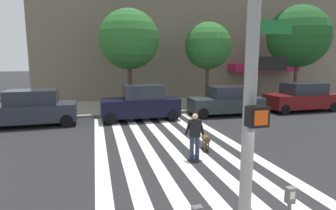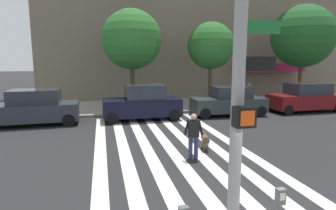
{
  "view_description": "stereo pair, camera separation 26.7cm",
  "coord_description": "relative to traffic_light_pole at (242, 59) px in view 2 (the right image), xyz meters",
  "views": [
    {
      "loc": [
        -3.27,
        -4.14,
        3.51
      ],
      "look_at": [
        -0.33,
        7.12,
        1.6
      ],
      "focal_mm": 29.96,
      "sensor_mm": 36.0,
      "label": 1
    },
    {
      "loc": [
        -3.01,
        -4.2,
        3.51
      ],
      "look_at": [
        -0.33,
        7.12,
        1.6
      ],
      "focal_mm": 29.96,
      "sensor_mm": 36.0,
      "label": 2
    }
  ],
  "objects": [
    {
      "name": "street_tree_further",
      "position": [
        13.52,
        15.83,
        1.73
      ],
      "size": [
        4.8,
        4.8,
        7.51
      ],
      "color": "#4C3823",
      "rests_on": "sidewalk_far"
    },
    {
      "name": "sidewalk_far",
      "position": [
        1.17,
        16.85,
        -3.45
      ],
      "size": [
        80.0,
        6.0,
        0.15
      ],
      "primitive_type": "cube",
      "color": "#9F988D",
      "rests_on": "ground_plane"
    },
    {
      "name": "street_tree_middle",
      "position": [
        5.83,
        15.63,
        0.92
      ],
      "size": [
        3.33,
        3.33,
        5.97
      ],
      "color": "#4C3823",
      "rests_on": "sidewalk_far"
    },
    {
      "name": "street_tree_nearest",
      "position": [
        0.2,
        15.61,
        1.27
      ],
      "size": [
        3.98,
        3.98,
        6.65
      ],
      "color": "#4C3823",
      "rests_on": "sidewalk_far"
    },
    {
      "name": "dog_on_leash",
      "position": [
        2.01,
        6.49,
        -3.08
      ],
      "size": [
        0.37,
        0.97,
        0.65
      ],
      "color": "brown",
      "rests_on": "ground_plane"
    },
    {
      "name": "parked_car_behind_first",
      "position": [
        0.43,
        12.59,
        -2.56
      ],
      "size": [
        4.49,
        1.98,
        2.04
      ],
      "color": "black",
      "rests_on": "ground_plane"
    },
    {
      "name": "ground_plane",
      "position": [
        1.17,
        7.28,
        -3.52
      ],
      "size": [
        160.0,
        160.0,
        0.0
      ],
      "primitive_type": "plane",
      "color": "#232326"
    },
    {
      "name": "traffic_light_pole",
      "position": [
        0.0,
        0.0,
        0.0
      ],
      "size": [
        0.74,
        0.46,
        5.8
      ],
      "color": "gray",
      "rests_on": "sidewalk_near"
    },
    {
      "name": "pedestrian_bystander",
      "position": [
        8.44,
        14.68,
        -2.44
      ],
      "size": [
        0.6,
        0.52,
        1.64
      ],
      "color": "#282D4C",
      "rests_on": "sidewalk_far"
    },
    {
      "name": "pedestrian_dog_walker",
      "position": [
        1.23,
        5.59,
        -2.59
      ],
      "size": [
        0.71,
        0.31,
        1.64
      ],
      "color": "#282D4C",
      "rests_on": "ground_plane"
    },
    {
      "name": "crosswalk_stripes",
      "position": [
        0.7,
        7.28,
        -3.52
      ],
      "size": [
        5.85,
        12.54,
        0.01
      ],
      "color": "silver",
      "rests_on": "ground_plane"
    },
    {
      "name": "parked_car_third_in_line",
      "position": [
        5.91,
        12.59,
        -2.65
      ],
      "size": [
        4.63,
        2.06,
        1.82
      ],
      "color": "#293234",
      "rests_on": "ground_plane"
    },
    {
      "name": "parked_car_fourth_in_line",
      "position": [
        11.51,
        12.59,
        -2.59
      ],
      "size": [
        4.79,
        2.02,
        1.93
      ],
      "color": "maroon",
      "rests_on": "ground_plane"
    },
    {
      "name": "parked_car_near_curb",
      "position": [
        -5.5,
        12.59,
        -2.61
      ],
      "size": [
        4.83,
        2.13,
        1.91
      ],
      "color": "#2A2E39",
      "rests_on": "ground_plane"
    }
  ]
}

